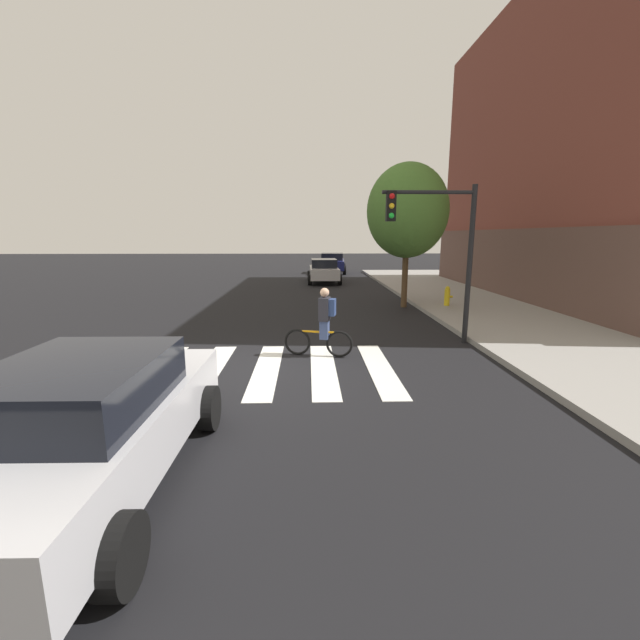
% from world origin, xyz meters
% --- Properties ---
extents(ground_plane, '(120.00, 120.00, 0.00)m').
position_xyz_m(ground_plane, '(0.00, 0.00, 0.00)').
color(ground_plane, black).
extents(crosswalk_stripes, '(6.83, 3.80, 0.01)m').
position_xyz_m(crosswalk_stripes, '(-0.49, 0.00, 0.01)').
color(crosswalk_stripes, silver).
rests_on(crosswalk_stripes, ground).
extents(sedan_near, '(2.21, 4.62, 1.59)m').
position_xyz_m(sedan_near, '(-1.44, -4.36, 0.82)').
color(sedan_near, '#B7B7BC').
rests_on(sedan_near, ground).
extents(sedan_mid, '(2.04, 4.28, 1.48)m').
position_xyz_m(sedan_mid, '(2.07, 17.22, 0.76)').
color(sedan_mid, '#B7B7BC').
rests_on(sedan_mid, ground).
extents(sedan_far, '(2.40, 4.67, 1.57)m').
position_xyz_m(sedan_far, '(3.00, 24.00, 0.81)').
color(sedan_far, navy).
rests_on(sedan_far, ground).
extents(cyclist, '(1.68, 0.46, 1.69)m').
position_xyz_m(cyclist, '(1.42, 0.99, 0.84)').
color(cyclist, black).
rests_on(cyclist, ground).
extents(traffic_light_near, '(2.47, 0.28, 4.20)m').
position_xyz_m(traffic_light_near, '(4.54, 2.18, 2.86)').
color(traffic_light_near, black).
rests_on(traffic_light_near, ground).
extents(fire_hydrant, '(0.33, 0.22, 0.78)m').
position_xyz_m(fire_hydrant, '(6.64, 7.47, 0.53)').
color(fire_hydrant, gold).
rests_on(fire_hydrant, sidewalk).
extents(street_tree_near, '(3.21, 3.21, 5.71)m').
position_xyz_m(street_tree_near, '(5.03, 8.02, 3.86)').
color(street_tree_near, '#4C3823').
rests_on(street_tree_near, ground).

